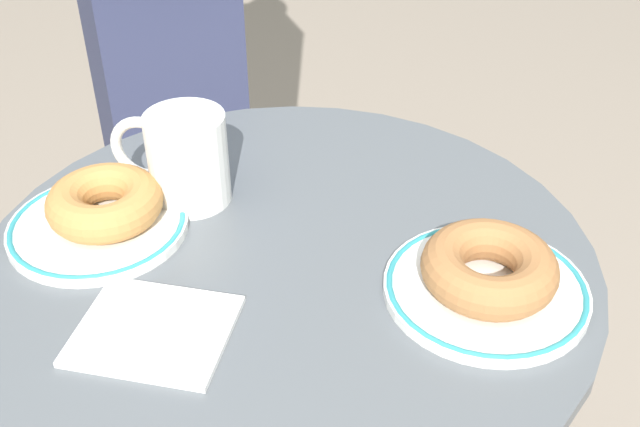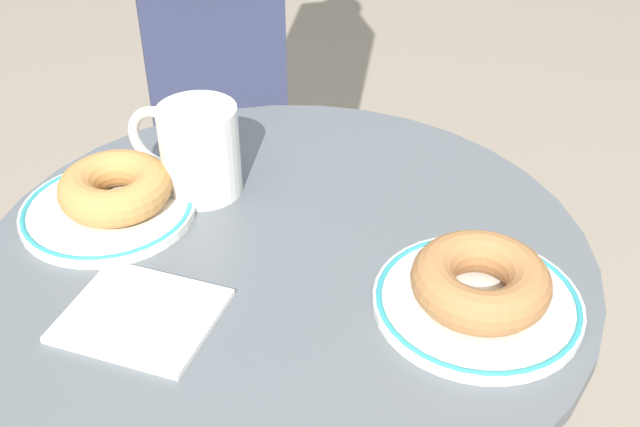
{
  "view_description": "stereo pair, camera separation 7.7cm",
  "coord_description": "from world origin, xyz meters",
  "px_view_note": "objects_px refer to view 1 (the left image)",
  "views": [
    {
      "loc": [
        0.25,
        -0.55,
        1.26
      ],
      "look_at": [
        0.02,
        0.03,
        0.81
      ],
      "focal_mm": 43.21,
      "sensor_mm": 36.0,
      "label": 1
    },
    {
      "loc": [
        0.32,
        -0.52,
        1.26
      ],
      "look_at": [
        0.02,
        0.03,
        0.81
      ],
      "focal_mm": 43.21,
      "sensor_mm": 36.0,
      "label": 2
    }
  ],
  "objects_px": {
    "cafe_table": "(292,397)",
    "paper_napkin": "(154,330)",
    "donut_old_fashioned": "(105,202)",
    "plate_right": "(486,289)",
    "coffee_mug": "(184,158)",
    "plate_left": "(98,225)",
    "donut_cinnamon": "(489,268)"
  },
  "relations": [
    {
      "from": "donut_old_fashioned",
      "to": "paper_napkin",
      "type": "bearing_deg",
      "value": -42.85
    },
    {
      "from": "cafe_table",
      "to": "donut_old_fashioned",
      "type": "xyz_separation_m",
      "value": [
        -0.19,
        -0.03,
        0.25
      ]
    },
    {
      "from": "plate_left",
      "to": "donut_cinnamon",
      "type": "xyz_separation_m",
      "value": [
        0.4,
        0.05,
        0.03
      ]
    },
    {
      "from": "plate_right",
      "to": "coffee_mug",
      "type": "relative_size",
      "value": 1.46
    },
    {
      "from": "cafe_table",
      "to": "plate_left",
      "type": "xyz_separation_m",
      "value": [
        -0.2,
        -0.04,
        0.22
      ]
    },
    {
      "from": "plate_right",
      "to": "paper_napkin",
      "type": "relative_size",
      "value": 1.44
    },
    {
      "from": "plate_left",
      "to": "donut_cinnamon",
      "type": "height_order",
      "value": "donut_cinnamon"
    },
    {
      "from": "plate_right",
      "to": "donut_cinnamon",
      "type": "relative_size",
      "value": 1.52
    },
    {
      "from": "plate_right",
      "to": "coffee_mug",
      "type": "height_order",
      "value": "coffee_mug"
    },
    {
      "from": "donut_old_fashioned",
      "to": "donut_cinnamon",
      "type": "relative_size",
      "value": 0.94
    },
    {
      "from": "plate_right",
      "to": "coffee_mug",
      "type": "bearing_deg",
      "value": 173.69
    },
    {
      "from": "cafe_table",
      "to": "coffee_mug",
      "type": "distance_m",
      "value": 0.31
    },
    {
      "from": "cafe_table",
      "to": "plate_left",
      "type": "relative_size",
      "value": 4.15
    },
    {
      "from": "cafe_table",
      "to": "plate_right",
      "type": "distance_m",
      "value": 0.3
    },
    {
      "from": "coffee_mug",
      "to": "cafe_table",
      "type": "bearing_deg",
      "value": -19.07
    },
    {
      "from": "cafe_table",
      "to": "plate_right",
      "type": "height_order",
      "value": "plate_right"
    },
    {
      "from": "cafe_table",
      "to": "paper_napkin",
      "type": "distance_m",
      "value": 0.27
    },
    {
      "from": "donut_old_fashioned",
      "to": "paper_napkin",
      "type": "height_order",
      "value": "donut_old_fashioned"
    },
    {
      "from": "cafe_table",
      "to": "coffee_mug",
      "type": "relative_size",
      "value": 5.86
    },
    {
      "from": "plate_left",
      "to": "donut_old_fashioned",
      "type": "bearing_deg",
      "value": 51.03
    },
    {
      "from": "donut_old_fashioned",
      "to": "coffee_mug",
      "type": "distance_m",
      "value": 0.1
    },
    {
      "from": "plate_left",
      "to": "donut_cinnamon",
      "type": "relative_size",
      "value": 1.47
    },
    {
      "from": "plate_left",
      "to": "plate_right",
      "type": "bearing_deg",
      "value": 7.22
    },
    {
      "from": "cafe_table",
      "to": "plate_right",
      "type": "bearing_deg",
      "value": 3.21
    },
    {
      "from": "cafe_table",
      "to": "donut_old_fashioned",
      "type": "bearing_deg",
      "value": -170.93
    },
    {
      "from": "plate_right",
      "to": "paper_napkin",
      "type": "bearing_deg",
      "value": -148.65
    },
    {
      "from": "plate_right",
      "to": "donut_old_fashioned",
      "type": "bearing_deg",
      "value": -173.9
    },
    {
      "from": "cafe_table",
      "to": "donut_old_fashioned",
      "type": "relative_size",
      "value": 6.47
    },
    {
      "from": "donut_old_fashioned",
      "to": "paper_napkin",
      "type": "xyz_separation_m",
      "value": [
        0.13,
        -0.12,
        -0.03
      ]
    },
    {
      "from": "donut_old_fashioned",
      "to": "donut_cinnamon",
      "type": "height_order",
      "value": "same"
    },
    {
      "from": "donut_old_fashioned",
      "to": "donut_cinnamon",
      "type": "xyz_separation_m",
      "value": [
        0.39,
        0.04,
        0.0
      ]
    },
    {
      "from": "paper_napkin",
      "to": "coffee_mug",
      "type": "height_order",
      "value": "coffee_mug"
    }
  ]
}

